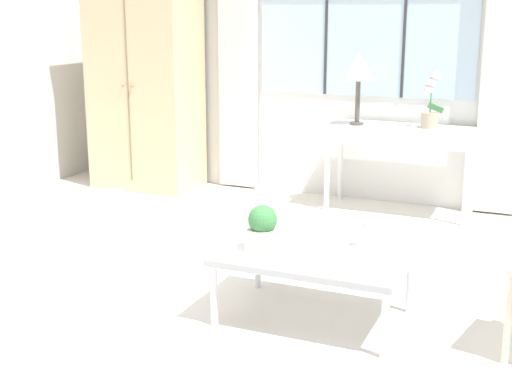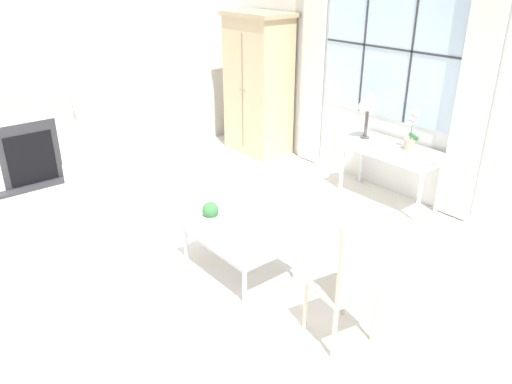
# 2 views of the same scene
# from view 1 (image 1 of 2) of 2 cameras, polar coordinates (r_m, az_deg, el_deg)

# --- Properties ---
(ground_plane) EXTENTS (14.00, 14.00, 0.00)m
(ground_plane) POSITION_cam_1_polar(r_m,az_deg,el_deg) (3.93, -3.74, -10.82)
(ground_plane) COLOR silver
(wall_back_windowed) EXTENTS (7.20, 0.14, 2.80)m
(wall_back_windowed) POSITION_cam_1_polar(r_m,az_deg,el_deg) (6.40, 8.73, 11.87)
(wall_back_windowed) COLOR silver
(wall_back_windowed) RESTS_ON ground_plane
(armoire) EXTENTS (1.05, 0.65, 2.08)m
(armoire) POSITION_cam_1_polar(r_m,az_deg,el_deg) (6.90, -8.85, 8.97)
(armoire) COLOR tan
(armoire) RESTS_ON ground_plane
(console_table) EXTENTS (1.23, 0.47, 0.73)m
(console_table) POSITION_cam_1_polar(r_m,az_deg,el_deg) (6.08, 11.52, 4.33)
(console_table) COLOR silver
(console_table) RESTS_ON ground_plane
(table_lamp) EXTENTS (0.27, 0.27, 0.60)m
(table_lamp) POSITION_cam_1_polar(r_m,az_deg,el_deg) (6.05, 8.22, 9.73)
(table_lamp) COLOR #4C4742
(table_lamp) RESTS_ON console_table
(potted_orchid) EXTENTS (0.18, 0.14, 0.47)m
(potted_orchid) POSITION_cam_1_polar(r_m,az_deg,el_deg) (6.02, 13.79, 6.64)
(potted_orchid) COLOR tan
(potted_orchid) RESTS_ON console_table
(armchair_upholstered) EXTENTS (1.26, 1.30, 0.78)m
(armchair_upholstered) POSITION_cam_1_polar(r_m,az_deg,el_deg) (4.47, -17.23, -4.75)
(armchair_upholstered) COLOR beige
(armchair_upholstered) RESTS_ON ground_plane
(coffee_table) EXTENTS (1.04, 0.70, 0.42)m
(coffee_table) POSITION_cam_1_polar(r_m,az_deg,el_deg) (3.91, 4.73, -5.05)
(coffee_table) COLOR silver
(coffee_table) RESTS_ON ground_plane
(potted_plant_small) EXTENTS (0.16, 0.16, 0.25)m
(potted_plant_small) POSITION_cam_1_polar(r_m,az_deg,el_deg) (3.82, 0.53, -2.85)
(potted_plant_small) COLOR #BCB7AD
(potted_plant_small) RESTS_ON coffee_table
(pillar_candle) EXTENTS (0.11, 0.11, 0.13)m
(pillar_candle) POSITION_cam_1_polar(r_m,az_deg,el_deg) (3.93, 8.64, -3.63)
(pillar_candle) COLOR silver
(pillar_candle) RESTS_ON coffee_table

